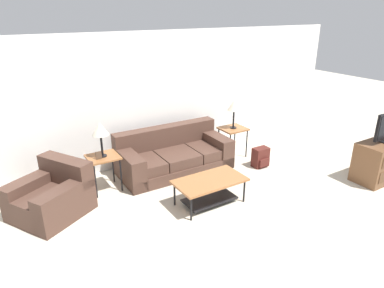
% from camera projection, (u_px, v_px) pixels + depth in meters
% --- Properties ---
extents(ground_plane, '(24.00, 24.00, 0.00)m').
position_uv_depth(ground_plane, '(323.00, 279.00, 4.04)').
color(ground_plane, beige).
extents(wall_back, '(9.16, 0.06, 2.60)m').
position_uv_depth(wall_back, '(159.00, 98.00, 6.88)').
color(wall_back, white).
rests_on(wall_back, ground_plane).
extents(couch, '(2.17, 1.03, 0.82)m').
position_uv_depth(couch, '(174.00, 156.00, 6.68)').
color(couch, '#4C3328').
rests_on(couch, ground_plane).
extents(armchair, '(1.34, 1.32, 0.80)m').
position_uv_depth(armchair, '(52.00, 197.00, 5.25)').
color(armchair, '#4C3328').
rests_on(armchair, ground_plane).
extents(coffee_table, '(1.14, 0.63, 0.43)m').
position_uv_depth(coffee_table, '(210.00, 186.00, 5.50)').
color(coffee_table, '#935B33').
rests_on(coffee_table, ground_plane).
extents(side_table_left, '(0.52, 0.49, 0.64)m').
position_uv_depth(side_table_left, '(103.00, 160.00, 5.84)').
color(side_table_left, '#935B33').
rests_on(side_table_left, ground_plane).
extents(side_table_right, '(0.52, 0.49, 0.64)m').
position_uv_depth(side_table_right, '(233.00, 131.00, 7.21)').
color(side_table_right, '#935B33').
rests_on(side_table_right, ground_plane).
extents(table_lamp_left, '(0.28, 0.28, 0.61)m').
position_uv_depth(table_lamp_left, '(100.00, 130.00, 5.64)').
color(table_lamp_left, black).
rests_on(table_lamp_left, side_table_left).
extents(table_lamp_right, '(0.28, 0.28, 0.61)m').
position_uv_depth(table_lamp_right, '(234.00, 106.00, 7.01)').
color(table_lamp_right, black).
rests_on(table_lamp_right, side_table_right).
extents(tv_console, '(1.11, 0.54, 0.74)m').
position_uv_depth(tv_console, '(382.00, 160.00, 6.31)').
color(tv_console, brown).
rests_on(tv_console, ground_plane).
extents(backpack, '(0.32, 0.28, 0.40)m').
position_uv_depth(backpack, '(261.00, 157.00, 6.86)').
color(backpack, '#4C1E19').
rests_on(backpack, ground_plane).
extents(picture_frame, '(0.10, 0.04, 0.13)m').
position_uv_depth(picture_frame, '(99.00, 155.00, 5.69)').
color(picture_frame, '#4C3828').
rests_on(picture_frame, side_table_left).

